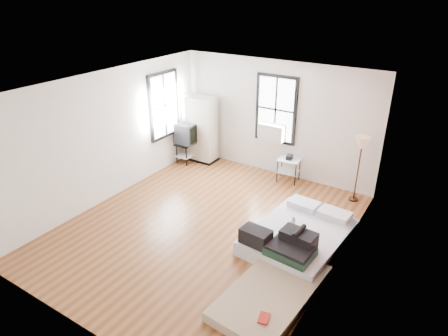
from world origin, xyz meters
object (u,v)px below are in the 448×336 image
Objects in this scene: wardrobe at (200,129)px; floor_lamp at (362,147)px; mattress_main at (298,235)px; mattress_bare at (276,283)px; tv_stand at (188,134)px; side_table at (289,164)px.

floor_lamp is at bearing -0.17° from wardrobe.
floor_lamp is (0.41, 2.19, 1.09)m from mattress_main.
tv_stand is at bearing 146.15° from mattress_bare.
floor_lamp is (1.62, -0.07, 0.81)m from side_table.
floor_lamp reaches higher than mattress_bare.
side_table reaches higher than mattress_bare.
floor_lamp is at bearing 3.39° from tv_stand.
wardrobe is 2.56× the size of side_table.
wardrobe is at bearing 180.00° from floor_lamp.
wardrobe is at bearing 154.36° from mattress_main.
wardrobe reaches higher than floor_lamp.
floor_lamp reaches higher than mattress_main.
floor_lamp is 1.38× the size of tv_stand.
floor_lamp is at bearing 90.80° from mattress_bare.
mattress_main is at bearing 102.70° from mattress_bare.
tv_stand reaches higher than side_table.
side_table is (-1.41, 3.58, 0.32)m from mattress_bare.
side_table is at bearing 115.75° from mattress_bare.
wardrobe is 2.56m from side_table.
side_table is (2.53, 0.07, -0.41)m from wardrobe.
mattress_bare is 3.69m from floor_lamp.
mattress_bare is at bearing -93.46° from floor_lamp.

